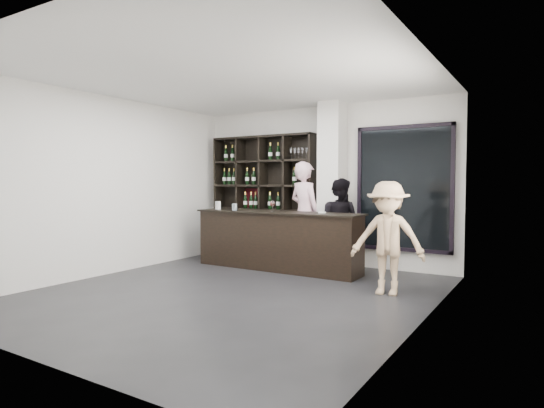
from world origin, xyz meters
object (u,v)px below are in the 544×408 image
Objects in this scene: tasting_counter at (277,240)px; taster_black at (339,223)px; customer at (388,238)px; wine_shelf at (263,198)px; taster_pink at (305,213)px.

taster_black reaches higher than tasting_counter.
taster_black is at bearing 128.33° from customer.
wine_shelf is 0.79× the size of tasting_counter.
wine_shelf is at bearing 147.47° from customer.
tasting_counter is at bearing 156.62° from customer.
taster_black is 1.04× the size of customer.
customer is at bearing -27.18° from wine_shelf.
tasting_counter is 1.94× the size of taster_black.
customer is (1.29, -1.35, -0.03)m from taster_black.
wine_shelf reaches higher than taster_black.
customer is at bearing -17.47° from tasting_counter.
taster_pink is at bearing 73.47° from tasting_counter.
taster_black is (0.86, 0.65, 0.28)m from tasting_counter.
wine_shelf is at bearing 10.61° from taster_pink.
taster_pink is (1.00, -0.17, -0.26)m from wine_shelf.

